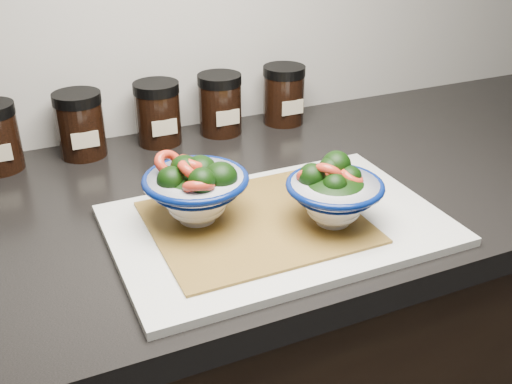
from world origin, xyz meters
name	(u,v)px	position (x,y,z in m)	size (l,w,h in m)	color
countertop	(256,199)	(0.00, 1.45, 0.88)	(3.50, 0.60, 0.04)	black
cutting_board	(278,225)	(-0.02, 1.33, 0.91)	(0.45, 0.30, 0.01)	silver
bamboo_mat	(256,222)	(-0.05, 1.33, 0.91)	(0.28, 0.24, 0.00)	olive
bowl_left	(196,189)	(-0.12, 1.37, 0.96)	(0.14, 0.14, 0.10)	white
bowl_right	(334,193)	(0.04, 1.29, 0.96)	(0.13, 0.13, 0.10)	white
spice_jar_b	(80,125)	(-0.22, 1.69, 0.96)	(0.08, 0.08, 0.11)	black
spice_jar_c	(158,113)	(-0.09, 1.69, 0.96)	(0.08, 0.08, 0.11)	black
spice_jar_d	(220,104)	(0.03, 1.69, 0.96)	(0.08, 0.08, 0.11)	black
spice_jar_e	(284,95)	(0.17, 1.69, 0.96)	(0.08, 0.08, 0.11)	black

